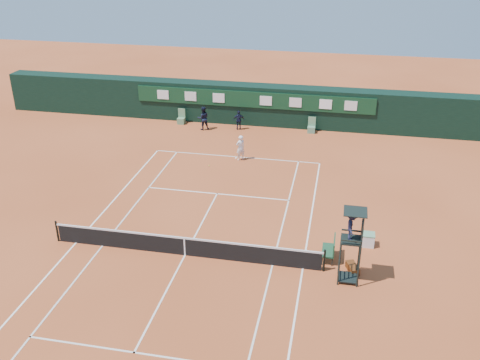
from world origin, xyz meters
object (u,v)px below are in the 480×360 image
player_bench (331,248)px  umpire_chair (352,231)px  cooler (368,240)px  tennis_net (185,246)px  player (240,148)px

player_bench → umpire_chair: bearing=-61.8°
umpire_chair → cooler: 3.81m
tennis_net → umpire_chair: bearing=-3.7°
cooler → umpire_chair: bearing=-107.2°
umpire_chair → player: 14.00m
tennis_net → player: size_ratio=7.64×
player_bench → cooler: (1.73, 1.53, -0.27)m
player_bench → player: player is taller
umpire_chair → cooler: umpire_chair is taller
tennis_net → player_bench: bearing=8.6°
player_bench → cooler: bearing=41.4°
player_bench → cooler: 2.32m
player → tennis_net: bearing=47.2°
tennis_net → cooler: 8.75m
player_bench → cooler: player_bench is taller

